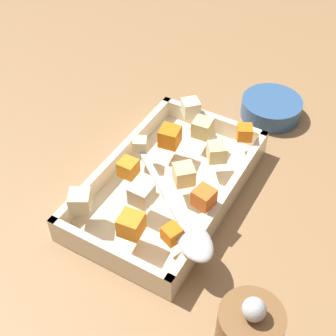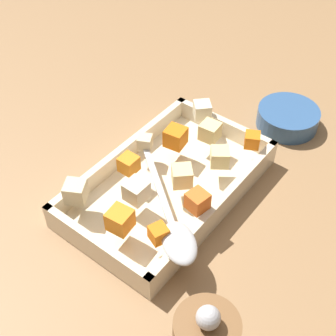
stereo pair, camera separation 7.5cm
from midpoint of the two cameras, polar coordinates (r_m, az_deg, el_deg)
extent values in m
plane|color=#936D47|center=(0.79, -1.32, -2.81)|extent=(4.00, 4.00, 0.00)
cube|color=beige|center=(0.79, -2.73, -2.75)|extent=(0.34, 0.21, 0.01)
cube|color=beige|center=(0.74, 3.71, -4.29)|extent=(0.34, 0.01, 0.03)
cube|color=beige|center=(0.81, -8.67, 0.97)|extent=(0.34, 0.01, 0.03)
cube|color=beige|center=(0.69, -10.24, -10.31)|extent=(0.01, 0.21, 0.03)
cube|color=beige|center=(0.87, 2.99, 5.35)|extent=(0.01, 0.21, 0.03)
cube|color=orange|center=(0.67, -7.39, -7.05)|extent=(0.04, 0.04, 0.03)
cube|color=orange|center=(0.75, -7.64, -0.12)|extent=(0.03, 0.03, 0.03)
cube|color=orange|center=(0.81, 6.58, 4.13)|extent=(0.03, 0.03, 0.02)
cube|color=orange|center=(0.70, 1.29, -3.72)|extent=(0.03, 0.03, 0.03)
cube|color=orange|center=(0.66, -2.79, -8.07)|extent=(0.03, 0.03, 0.02)
cube|color=orange|center=(0.79, -2.49, 3.67)|extent=(0.04, 0.04, 0.03)
cube|color=#E0CC89|center=(0.77, 3.13, 1.79)|extent=(0.04, 0.04, 0.03)
cube|color=#E0CC89|center=(0.81, 1.52, 4.72)|extent=(0.03, 0.03, 0.03)
cube|color=#E0CC89|center=(0.73, -1.00, -0.92)|extent=(0.04, 0.04, 0.03)
cube|color=beige|center=(0.86, 0.21, 7.15)|extent=(0.04, 0.04, 0.03)
cube|color=beige|center=(0.79, -6.10, 2.69)|extent=(0.03, 0.03, 0.02)
cube|color=beige|center=(0.71, -13.49, -4.03)|extent=(0.04, 0.04, 0.03)
cube|color=beige|center=(0.71, -6.24, -3.29)|extent=(0.03, 0.03, 0.03)
ellipsoid|color=silver|center=(0.66, -0.14, -8.91)|extent=(0.08, 0.09, 0.02)
cube|color=silver|center=(0.74, -3.95, -1.99)|extent=(0.11, 0.15, 0.01)
sphere|color=#B7B7BC|center=(0.47, 5.65, -16.80)|extent=(0.02, 0.02, 0.02)
cylinder|color=#33598C|center=(0.94, 10.05, 7.00)|extent=(0.12, 0.12, 0.04)
camera|label=1|loc=(0.04, -92.87, -2.86)|focal=50.84mm
camera|label=2|loc=(0.04, 87.13, 2.86)|focal=50.84mm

